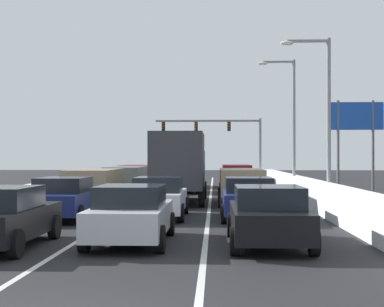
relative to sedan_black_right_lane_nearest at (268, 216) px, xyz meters
The scene contains 24 objects.
ground_plane 14.23m from the sedan_black_right_lane_nearest, 103.38° to the left, with size 137.90×137.90×0.00m, color black.
lane_stripe_between_right_lane_and_center_lane 19.21m from the sedan_black_right_lane_nearest, 94.75° to the left, with size 0.14×58.34×0.01m, color silver.
lane_stripe_between_center_lane_and_left_lane 19.78m from the sedan_black_right_lane_nearest, 104.62° to the left, with size 0.14×58.34×0.01m, color silver.
snow_bank_right_shoulder 19.49m from the sedan_black_right_lane_nearest, 79.02° to the left, with size 2.16×58.34×0.89m, color white.
snow_bank_left_shoulder 21.72m from the sedan_black_right_lane_nearest, 118.28° to the left, with size 1.60×58.34×0.82m, color white.
sedan_black_right_lane_nearest is the anchor object (origin of this frame).
sedan_navy_right_lane_second 6.35m from the sedan_black_right_lane_nearest, 91.21° to the left, with size 2.00×4.50×1.51m.
suv_tan_right_lane_third 12.60m from the sedan_black_right_lane_nearest, 90.52° to the left, with size 2.16×4.90×1.67m.
sedan_gray_right_lane_fourth 19.53m from the sedan_black_right_lane_nearest, 90.27° to the left, with size 2.00×4.50×1.51m.
suv_maroon_right_lane_fifth 26.54m from the sedan_black_right_lane_nearest, 89.63° to the left, with size 2.16×4.90×1.67m.
sedan_silver_center_lane_nearest 3.52m from the sedan_black_right_lane_nearest, behind, with size 2.00×4.50×1.51m.
sedan_white_center_lane_second 7.38m from the sedan_black_right_lane_nearest, 117.35° to the left, with size 2.00×4.50×1.51m.
box_truck_center_lane_third 13.92m from the sedan_black_right_lane_nearest, 102.74° to the left, with size 2.53×7.20×3.36m.
sedan_red_center_lane_fourth 22.07m from the sedan_black_right_lane_nearest, 98.56° to the left, with size 2.00×4.50×1.51m.
suv_charcoal_center_lane_fifth 28.54m from the sedan_black_right_lane_nearest, 96.79° to the left, with size 2.16×4.90×1.67m.
sedan_black_left_lane_nearest 6.64m from the sedan_black_right_lane_nearest, behind, with size 2.00×4.50×1.51m.
sedan_navy_left_lane_second 8.98m from the sedan_black_right_lane_nearest, 138.58° to the left, with size 2.00×4.50×1.51m.
suv_tan_left_lane_third 13.57m from the sedan_black_right_lane_nearest, 120.27° to the left, with size 2.16×4.90×1.67m.
suv_gray_left_lane_fourth 19.66m from the sedan_black_right_lane_nearest, 109.13° to the left, with size 2.16×4.90×1.67m.
suv_maroon_left_lane_fifth 25.39m from the sedan_black_right_lane_nearest, 105.13° to the left, with size 2.16×4.90×1.67m.
traffic_light_gantry 45.81m from the sedan_black_right_lane_nearest, 90.65° to the left, with size 10.94×0.47×6.20m.
street_lamp_right_near 17.58m from the sedan_black_right_lane_nearest, 75.20° to the left, with size 2.66×0.36×8.56m.
street_lamp_right_mid 27.76m from the sedan_black_right_lane_nearest, 81.68° to the left, with size 2.66×0.36×9.17m.
roadside_sign_right 20.71m from the sedan_black_right_lane_nearest, 70.64° to the left, with size 3.20×0.16×5.50m.
Camera 1 is at (1.95, -7.40, 2.25)m, focal length 54.71 mm.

